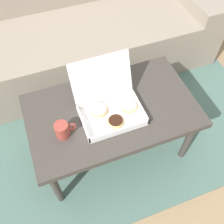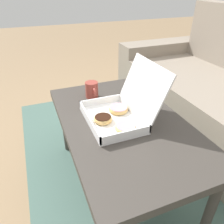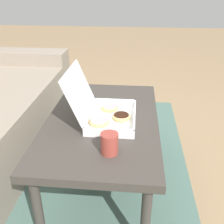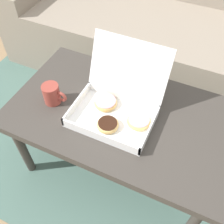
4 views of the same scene
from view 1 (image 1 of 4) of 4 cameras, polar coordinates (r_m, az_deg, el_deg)
name	(u,v)px [view 1 (image 1 of 4)]	position (r m, az deg, el deg)	size (l,w,h in m)	color
ground_plane	(106,133)	(2.00, -1.28, -4.60)	(12.00, 12.00, 0.00)	#937756
area_rug	(94,103)	(2.16, -3.99, 1.87)	(2.49, 1.94, 0.01)	#4C6B60
couch	(72,34)	(2.32, -8.74, 16.41)	(2.37, 0.86, 0.93)	gray
coffee_table	(112,114)	(1.59, -0.01, -0.41)	(1.00, 0.60, 0.47)	#3D3833
pastry_box	(110,105)	(1.50, -0.38, 1.53)	(0.35, 0.35, 0.28)	white
coffee_mug	(63,130)	(1.43, -10.68, -3.86)	(0.12, 0.08, 0.10)	#993D33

